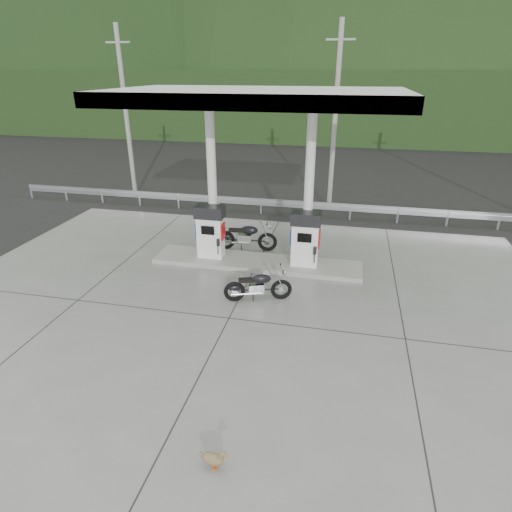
% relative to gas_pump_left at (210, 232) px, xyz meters
% --- Properties ---
extents(ground, '(160.00, 160.00, 0.00)m').
position_rel_gas_pump_left_xyz_m(ground, '(1.60, -2.50, -1.07)').
color(ground, black).
rests_on(ground, ground).
extents(forecourt_apron, '(18.00, 14.00, 0.02)m').
position_rel_gas_pump_left_xyz_m(forecourt_apron, '(1.60, -2.50, -1.06)').
color(forecourt_apron, slate).
rests_on(forecourt_apron, ground).
extents(pump_island, '(7.00, 1.40, 0.15)m').
position_rel_gas_pump_left_xyz_m(pump_island, '(1.60, 0.00, -0.98)').
color(pump_island, gray).
rests_on(pump_island, forecourt_apron).
extents(gas_pump_left, '(0.95, 0.55, 1.80)m').
position_rel_gas_pump_left_xyz_m(gas_pump_left, '(0.00, 0.00, 0.00)').
color(gas_pump_left, white).
rests_on(gas_pump_left, pump_island).
extents(gas_pump_right, '(0.95, 0.55, 1.80)m').
position_rel_gas_pump_left_xyz_m(gas_pump_right, '(3.20, 0.00, 0.00)').
color(gas_pump_right, white).
rests_on(gas_pump_right, pump_island).
extents(canopy_column_left, '(0.30, 0.30, 5.00)m').
position_rel_gas_pump_left_xyz_m(canopy_column_left, '(0.00, 0.40, 1.60)').
color(canopy_column_left, white).
rests_on(canopy_column_left, pump_island).
extents(canopy_column_right, '(0.30, 0.30, 5.00)m').
position_rel_gas_pump_left_xyz_m(canopy_column_right, '(3.20, 0.40, 1.60)').
color(canopy_column_right, white).
rests_on(canopy_column_right, pump_island).
extents(canopy_roof, '(8.50, 5.00, 0.40)m').
position_rel_gas_pump_left_xyz_m(canopy_roof, '(1.60, 0.00, 4.30)').
color(canopy_roof, silver).
rests_on(canopy_roof, canopy_column_left).
extents(guardrail, '(26.00, 0.16, 1.42)m').
position_rel_gas_pump_left_xyz_m(guardrail, '(1.60, 5.50, -0.36)').
color(guardrail, '#A6A8AE').
rests_on(guardrail, ground).
extents(road, '(60.00, 7.00, 0.01)m').
position_rel_gas_pump_left_xyz_m(road, '(1.60, 9.00, -1.07)').
color(road, black).
rests_on(road, ground).
extents(utility_pole_a, '(0.22, 0.22, 8.00)m').
position_rel_gas_pump_left_xyz_m(utility_pole_a, '(-6.40, 7.00, 2.93)').
color(utility_pole_a, gray).
rests_on(utility_pole_a, ground).
extents(utility_pole_b, '(0.22, 0.22, 8.00)m').
position_rel_gas_pump_left_xyz_m(utility_pole_b, '(3.60, 7.00, 2.93)').
color(utility_pole_b, gray).
rests_on(utility_pole_b, ground).
extents(tree_band, '(80.00, 6.00, 6.00)m').
position_rel_gas_pump_left_xyz_m(tree_band, '(1.60, 27.50, 1.93)').
color(tree_band, black).
rests_on(tree_band, ground).
extents(forested_hills, '(100.00, 40.00, 140.00)m').
position_rel_gas_pump_left_xyz_m(forested_hills, '(1.60, 57.50, -1.07)').
color(forested_hills, black).
rests_on(forested_hills, ground).
extents(motorcycle_left, '(1.91, 1.10, 0.86)m').
position_rel_gas_pump_left_xyz_m(motorcycle_left, '(2.14, -2.36, -0.62)').
color(motorcycle_left, black).
rests_on(motorcycle_left, forecourt_apron).
extents(motorcycle_right, '(2.14, 0.83, 0.99)m').
position_rel_gas_pump_left_xyz_m(motorcycle_right, '(0.96, 1.17, -0.55)').
color(motorcycle_right, black).
rests_on(motorcycle_right, forecourt_apron).
extents(duck, '(0.50, 0.19, 0.35)m').
position_rel_gas_pump_left_xyz_m(duck, '(2.58, -8.02, -0.87)').
color(duck, brown).
rests_on(duck, forecourt_apron).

